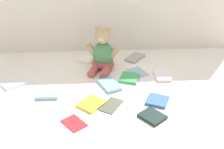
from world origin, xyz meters
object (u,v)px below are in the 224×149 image
Objects in this scene: book_case_0 at (109,85)px; book_case_5 at (74,123)px; book_case_7 at (91,104)px; book_case_8 at (157,101)px; book_case_10 at (135,58)px; book_case_3 at (138,72)px; book_case_4 at (85,59)px; book_case_12 at (129,78)px; book_case_9 at (15,83)px; book_case_11 at (48,94)px; teddy_bear at (103,54)px; book_case_1 at (111,105)px; book_case_6 at (162,75)px; book_case_2 at (152,116)px.

book_case_0 is 0.34m from book_case_5.
book_case_8 is at bearing 42.63° from book_case_7.
book_case_7 is (0.07, 0.13, 0.00)m from book_case_5.
book_case_5 is at bearing 99.13° from book_case_10.
book_case_4 is at bearing 125.59° from book_case_3.
book_case_4 is 0.34m from book_case_12.
book_case_4 reaches higher than book_case_3.
book_case_9 is 0.22m from book_case_11.
teddy_bear is 1.91× the size of book_case_10.
teddy_bear is 0.44m from book_case_8.
book_case_3 is 1.05× the size of book_case_12.
book_case_3 is (0.16, 0.14, -0.00)m from book_case_0.
book_case_0 reaches higher than book_case_3.
teddy_bear is at bearing 157.78° from book_case_4.
book_case_9 is at bearing -29.09° from book_case_0.
book_case_10 is at bearing 101.89° from book_case_1.
book_case_12 is (-0.06, -0.25, 0.00)m from book_case_10.
book_case_2 is at bearing 69.78° from book_case_6.
book_case_9 is 0.71m from book_case_10.
book_case_7 and book_case_9 have the same top height.
book_case_2 is at bearing -49.99° from teddy_bear.
book_case_5 is 0.82× the size of book_case_6.
book_case_12 is at bearing 110.13° from book_case_11.
book_case_1 is 0.50m from book_case_4.
book_case_12 is at bearing 159.62° from book_case_4.
book_case_2 is (0.17, -0.10, 0.00)m from book_case_1.
book_case_5 is (-0.16, -0.12, -0.00)m from book_case_1.
book_case_6 is at bearing 55.19° from book_case_9.
book_case_6 reaches higher than book_case_5.
book_case_5 is 0.79× the size of book_case_10.
book_case_0 reaches higher than book_case_7.
teddy_bear is at bearing 138.02° from book_case_3.
book_case_0 is at bearing -100.32° from book_case_8.
teddy_bear is 0.49m from book_case_9.
book_case_2 is 0.13m from book_case_8.
book_case_7 is 0.31m from book_case_12.
book_case_0 reaches higher than book_case_2.
book_case_11 reaches higher than book_case_3.
teddy_bear is 0.22m from book_case_3.
book_case_8 is (0.35, -0.46, 0.00)m from book_case_4.
book_case_7 reaches higher than book_case_5.
book_case_8 and book_case_10 have the same top height.
book_case_11 is at bearing -73.88° from book_case_8.
book_case_12 reaches higher than book_case_10.
book_case_6 is 0.78m from book_case_9.
book_case_1 is 0.96× the size of book_case_6.
book_case_6 is 1.14× the size of book_case_7.
book_case_11 is at bearing 90.45° from book_case_4.
book_case_1 is 0.20m from book_case_5.
book_case_9 is 1.15× the size of book_case_11.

